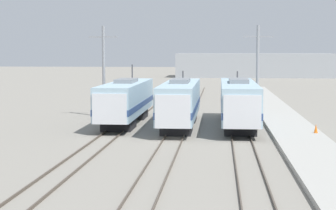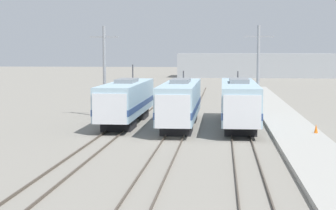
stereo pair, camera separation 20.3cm
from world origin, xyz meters
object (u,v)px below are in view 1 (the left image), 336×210
Objects in this scene: locomotive_center at (180,103)px; traffic_cone at (316,129)px; locomotive_far_left at (125,101)px; catenary_tower_right at (258,69)px; locomotive_far_right at (239,102)px; catenary_tower_left at (104,69)px.

locomotive_center reaches higher than traffic_cone.
locomotive_far_left is 13.71m from catenary_tower_right.
locomotive_center is at bearing -172.36° from locomotive_far_right.
catenary_tower_right is at bearing 44.79° from locomotive_center.
catenary_tower_right is (7.19, 7.14, 2.70)m from locomotive_center.
locomotive_far_left is at bearing 173.70° from locomotive_far_right.
locomotive_far_right is at bearing -107.62° from catenary_tower_right.
catenary_tower_left is 22.98m from traffic_cone.
traffic_cone is at bearing -22.04° from locomotive_far_left.
locomotive_far_right is at bearing 7.64° from locomotive_center.
catenary_tower_left and catenary_tower_right have the same top height.
catenary_tower_right is 13.13m from traffic_cone.
locomotive_far_right is 7.29m from catenary_tower_right.
locomotive_far_right is (10.29, -1.14, 0.05)m from locomotive_far_left.
catenary_tower_right is (2.05, 6.45, 2.71)m from locomotive_far_right.
locomotive_far_right is at bearing -25.71° from catenary_tower_left.
locomotive_far_left is 1.77× the size of catenary_tower_left.
locomotive_far_left is at bearing 160.46° from locomotive_center.
locomotive_center is 0.93× the size of locomotive_far_right.
traffic_cone is (3.78, -11.84, -4.22)m from catenary_tower_right.
locomotive_far_right is 25.40× the size of traffic_cone.
catenary_tower_left is 13.34× the size of traffic_cone.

